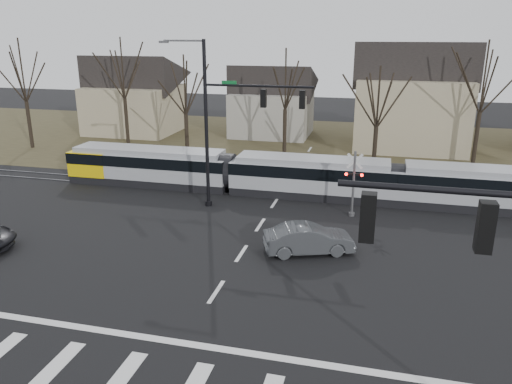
# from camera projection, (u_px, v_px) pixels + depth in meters

# --- Properties ---
(ground) EXTENTS (140.00, 140.00, 0.00)m
(ground) POSITION_uv_depth(u_px,v_px,m) (200.00, 316.00, 19.43)
(ground) COLOR black
(grass_verge) EXTENTS (140.00, 28.00, 0.01)m
(grass_verge) POSITION_uv_depth(u_px,v_px,m) (313.00, 145.00, 48.99)
(grass_verge) COLOR #38331E
(grass_verge) RESTS_ON ground
(crosswalk) EXTENTS (27.00, 2.60, 0.01)m
(crosswalk) POSITION_uv_depth(u_px,v_px,m) (156.00, 383.00, 15.73)
(crosswalk) COLOR silver
(crosswalk) RESTS_ON ground
(stop_line) EXTENTS (28.00, 0.35, 0.01)m
(stop_line) POSITION_uv_depth(u_px,v_px,m) (183.00, 343.00, 17.77)
(stop_line) COLOR silver
(stop_line) RESTS_ON ground
(lane_dashes) EXTENTS (0.18, 30.00, 0.01)m
(lane_dashes) POSITION_uv_depth(u_px,v_px,m) (281.00, 194.00, 34.21)
(lane_dashes) COLOR silver
(lane_dashes) RESTS_ON ground
(rail_pair) EXTENTS (90.00, 1.52, 0.06)m
(rail_pair) POSITION_uv_depth(u_px,v_px,m) (280.00, 194.00, 34.02)
(rail_pair) COLOR #59595E
(rail_pair) RESTS_ON ground
(tram) EXTENTS (34.99, 2.60, 2.65)m
(tram) POSITION_uv_depth(u_px,v_px,m) (310.00, 175.00, 33.31)
(tram) COLOR gray
(tram) RESTS_ON ground
(sedan) EXTENTS (4.49, 5.50, 1.47)m
(sedan) POSITION_uv_depth(u_px,v_px,m) (309.00, 239.00, 24.85)
(sedan) COLOR #404246
(sedan) RESTS_ON ground
(signal_pole_far) EXTENTS (9.28, 0.44, 10.20)m
(signal_pole_far) POSITION_uv_depth(u_px,v_px,m) (231.00, 118.00, 29.79)
(signal_pole_far) COLOR black
(signal_pole_far) RESTS_ON ground
(rail_crossing_signal) EXTENTS (1.08, 0.36, 4.00)m
(rail_crossing_signal) POSITION_uv_depth(u_px,v_px,m) (353.00, 186.00, 29.52)
(rail_crossing_signal) COLOR #59595B
(rail_crossing_signal) RESTS_ON ground
(tree_row) EXTENTS (59.20, 7.20, 10.00)m
(tree_row) POSITION_uv_depth(u_px,v_px,m) (329.00, 102.00, 41.45)
(tree_row) COLOR black
(tree_row) RESTS_ON ground
(house_a) EXTENTS (9.72, 8.64, 8.60)m
(house_a) POSITION_uv_depth(u_px,v_px,m) (133.00, 91.00, 54.09)
(house_a) COLOR tan
(house_a) RESTS_ON ground
(house_b) EXTENTS (8.64, 7.56, 7.65)m
(house_b) POSITION_uv_depth(u_px,v_px,m) (272.00, 98.00, 52.62)
(house_b) COLOR gray
(house_b) RESTS_ON ground
(house_c) EXTENTS (10.80, 8.64, 10.10)m
(house_c) POSITION_uv_depth(u_px,v_px,m) (413.00, 92.00, 46.23)
(house_c) COLOR tan
(house_c) RESTS_ON ground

